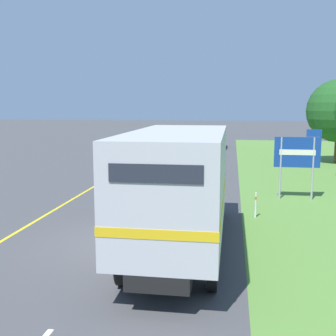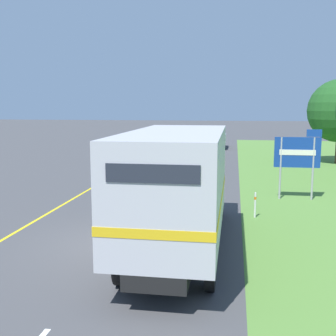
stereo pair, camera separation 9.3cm
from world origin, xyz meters
name	(u,v)px [view 1 (the left image)]	position (x,y,z in m)	size (l,w,h in m)	color
ground_plane	(121,243)	(0.00, 0.00, 0.00)	(200.00, 200.00, 0.00)	#444447
edge_line_yellow	(108,178)	(-3.70, 11.03, 0.00)	(0.12, 55.92, 0.01)	yellow
centre_dash_near	(123,240)	(0.00, 0.29, 0.00)	(0.12, 2.60, 0.01)	white
centre_dash_mid_a	(159,195)	(0.00, 6.89, 0.00)	(0.12, 2.60, 0.01)	white
centre_dash_mid_b	(178,173)	(0.00, 13.49, 0.00)	(0.12, 2.60, 0.01)	white
centre_dash_far	(189,159)	(0.00, 20.09, 0.00)	(0.12, 2.60, 0.01)	white
centre_dash_farthest	(196,150)	(0.00, 26.69, 0.00)	(0.12, 2.60, 0.01)	white
horse_trailer_truck	(181,183)	(1.88, -0.27, 1.96)	(2.43, 8.67, 3.49)	black
lead_car_white	(153,154)	(-1.85, 15.04, 0.98)	(1.80, 4.60, 1.95)	black
lead_car_white_ahead	(215,137)	(1.65, 28.94, 1.04)	(1.80, 4.13, 2.10)	black
highway_sign	(298,155)	(6.16, 7.04, 2.01)	(1.98, 0.09, 3.11)	#9E9EA3
delineator_post	(256,204)	(4.20, 3.65, 0.51)	(0.08, 0.08, 0.95)	white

